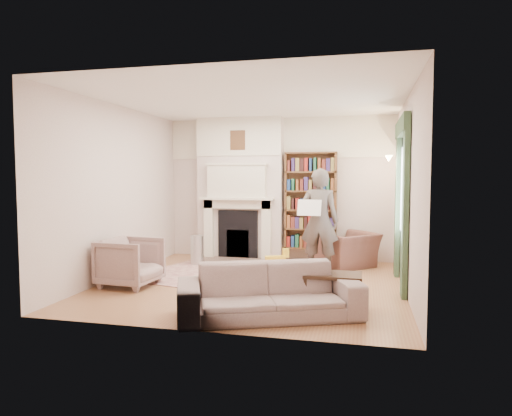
% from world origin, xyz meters
% --- Properties ---
extents(floor, '(4.50, 4.50, 0.00)m').
position_xyz_m(floor, '(0.00, 0.00, 0.00)').
color(floor, '#945D3B').
rests_on(floor, ground).
extents(ceiling, '(4.50, 4.50, 0.00)m').
position_xyz_m(ceiling, '(0.00, 0.00, 2.80)').
color(ceiling, white).
rests_on(ceiling, wall_back).
extents(wall_back, '(4.50, 0.00, 4.50)m').
position_xyz_m(wall_back, '(0.00, 2.25, 1.40)').
color(wall_back, silver).
rests_on(wall_back, floor).
extents(wall_front, '(4.50, 0.00, 4.50)m').
position_xyz_m(wall_front, '(0.00, -2.25, 1.40)').
color(wall_front, silver).
rests_on(wall_front, floor).
extents(wall_left, '(0.00, 4.50, 4.50)m').
position_xyz_m(wall_left, '(-2.25, 0.00, 1.40)').
color(wall_left, silver).
rests_on(wall_left, floor).
extents(wall_right, '(0.00, 4.50, 4.50)m').
position_xyz_m(wall_right, '(2.25, 0.00, 1.40)').
color(wall_right, silver).
rests_on(wall_right, floor).
extents(fireplace, '(1.70, 0.58, 2.80)m').
position_xyz_m(fireplace, '(-0.75, 2.05, 1.39)').
color(fireplace, silver).
rests_on(fireplace, floor).
extents(bookcase, '(1.00, 0.24, 1.85)m').
position_xyz_m(bookcase, '(0.65, 2.12, 1.18)').
color(bookcase, brown).
rests_on(bookcase, floor).
extents(window, '(0.02, 0.90, 1.30)m').
position_xyz_m(window, '(2.23, 0.40, 1.45)').
color(window, silver).
rests_on(window, wall_right).
extents(curtain_left, '(0.07, 0.32, 2.40)m').
position_xyz_m(curtain_left, '(2.20, -0.30, 1.20)').
color(curtain_left, '#32492F').
rests_on(curtain_left, floor).
extents(curtain_right, '(0.07, 0.32, 2.40)m').
position_xyz_m(curtain_right, '(2.20, 1.10, 1.20)').
color(curtain_right, '#32492F').
rests_on(curtain_right, floor).
extents(pelmet, '(0.09, 1.70, 0.24)m').
position_xyz_m(pelmet, '(2.19, 0.40, 2.38)').
color(pelmet, '#32492F').
rests_on(pelmet, wall_right).
extents(wall_sconce, '(0.20, 0.24, 0.24)m').
position_xyz_m(wall_sconce, '(2.03, 1.50, 1.90)').
color(wall_sconce, gold).
rests_on(wall_sconce, wall_right).
extents(rug, '(3.16, 2.69, 0.01)m').
position_xyz_m(rug, '(-0.50, 0.43, 0.01)').
color(rug, beige).
rests_on(rug, floor).
extents(armchair_reading, '(1.28, 1.28, 0.63)m').
position_xyz_m(armchair_reading, '(1.38, 1.63, 0.31)').
color(armchair_reading, '#452925').
rests_on(armchair_reading, floor).
extents(armchair_left, '(0.86, 0.84, 0.73)m').
position_xyz_m(armchair_left, '(-1.74, -0.58, 0.36)').
color(armchair_left, '#B5A496').
rests_on(armchair_left, floor).
extents(sofa, '(2.27, 1.55, 0.62)m').
position_xyz_m(sofa, '(0.59, -1.59, 0.31)').
color(sofa, '#AA9F8C').
rests_on(sofa, floor).
extents(man_reading, '(0.67, 0.46, 1.78)m').
position_xyz_m(man_reading, '(0.93, 1.03, 0.89)').
color(man_reading, '#4F463F').
rests_on(man_reading, floor).
extents(newspaper, '(0.40, 0.14, 0.27)m').
position_xyz_m(newspaper, '(0.78, 0.83, 1.13)').
color(newspaper, white).
rests_on(newspaper, man_reading).
extents(coffee_table, '(0.70, 0.46, 0.45)m').
position_xyz_m(coffee_table, '(1.30, -1.10, 0.23)').
color(coffee_table, black).
rests_on(coffee_table, floor).
extents(paraffin_heater, '(0.30, 0.30, 0.55)m').
position_xyz_m(paraffin_heater, '(-1.36, 1.22, 0.28)').
color(paraffin_heater, '#B9BDC2').
rests_on(paraffin_heater, floor).
extents(rocking_horse, '(0.56, 0.41, 0.46)m').
position_xyz_m(rocking_horse, '(0.25, 0.57, 0.23)').
color(rocking_horse, yellow).
rests_on(rocking_horse, rug).
extents(board_game, '(0.38, 0.38, 0.03)m').
position_xyz_m(board_game, '(-0.81, -0.04, 0.03)').
color(board_game, '#E6BF51').
rests_on(board_game, rug).
extents(game_box_lid, '(0.31, 0.26, 0.04)m').
position_xyz_m(game_box_lid, '(-0.80, -0.24, 0.04)').
color(game_box_lid, '#B12714').
rests_on(game_box_lid, rug).
extents(comic_annuals, '(0.73, 0.56, 0.02)m').
position_xyz_m(comic_annuals, '(0.37, -0.30, 0.02)').
color(comic_annuals, red).
rests_on(comic_annuals, rug).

